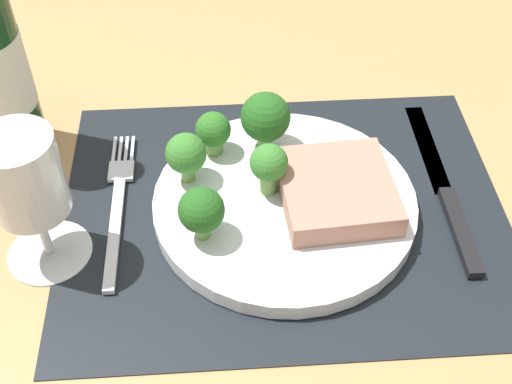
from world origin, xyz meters
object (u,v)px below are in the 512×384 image
fork (118,204)px  knife (447,195)px  plate (284,204)px  wine_glass (27,185)px  steak (337,191)px

fork → knife: size_ratio=0.83×
plate → fork: 15.36cm
knife → wine_glass: bearing=-173.8°
steak → wine_glass: 26.08cm
fork → wine_glass: size_ratio=1.46×
fork → wine_glass: wine_glass is taller
steak → wine_glass: size_ratio=0.79×
knife → wine_glass: wine_glass is taller
plate → steak: (4.56, -0.57, 1.98)cm
fork → knife: (30.57, -0.89, 0.05)cm
fork → wine_glass: (-5.51, -4.95, 7.91)cm
wine_glass → plate: bearing=9.6°
fork → wine_glass: bearing=-137.2°
steak → wine_glass: wine_glass is taller
fork → plate: bearing=-4.5°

